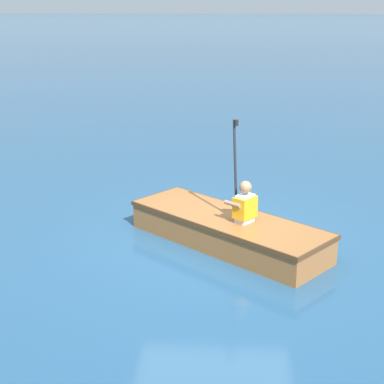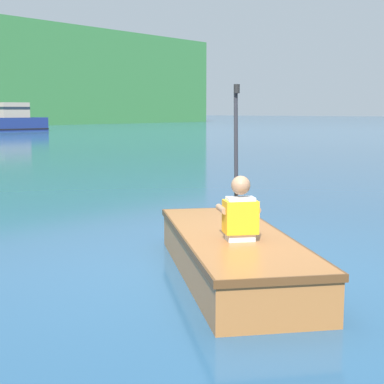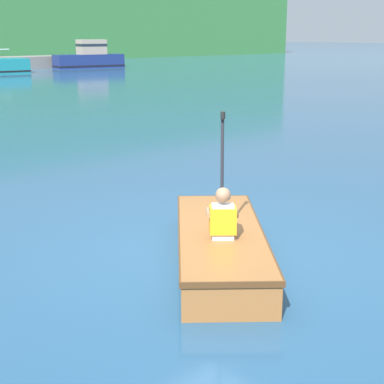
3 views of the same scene
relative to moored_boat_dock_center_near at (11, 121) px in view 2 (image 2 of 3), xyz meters
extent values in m
plane|color=navy|center=(-20.44, -35.79, -0.79)|extent=(300.00, 300.00, 0.00)
cube|color=navy|center=(-0.07, 0.01, -0.27)|extent=(5.56, 2.40, 1.04)
cube|color=black|center=(-0.07, 0.01, -0.61)|extent=(5.61, 2.45, 0.10)
cube|color=gray|center=(0.20, -0.03, 0.81)|extent=(2.24, 1.59, 1.12)
cube|color=#19232D|center=(0.20, -0.03, 0.95)|extent=(2.26, 1.61, 0.20)
cube|color=#935B2D|center=(-20.45, -35.97, -0.58)|extent=(2.59, 2.85, 0.41)
cube|color=#513219|center=(-20.45, -35.97, -0.40)|extent=(2.65, 2.91, 0.06)
cube|color=#513219|center=(-20.45, -35.97, -0.41)|extent=(2.20, 2.43, 0.02)
cone|color=#935B2D|center=(-19.55, -34.89, -0.56)|extent=(0.46, 0.46, 0.37)
cube|color=#935B2D|center=(-20.59, -36.14, -0.42)|extent=(0.79, 0.69, 0.03)
cube|color=silver|center=(-20.63, -36.19, -0.18)|extent=(0.29, 0.28, 0.39)
cube|color=orange|center=(-20.63, -36.19, -0.16)|extent=(0.36, 0.35, 0.29)
sphere|color=#997051|center=(-20.63, -36.19, 0.12)|extent=(0.17, 0.17, 0.17)
cylinder|color=#997051|center=(-20.46, -36.22, -0.10)|extent=(0.21, 0.24, 0.06)
cylinder|color=#997051|center=(-20.69, -36.03, -0.10)|extent=(0.21, 0.24, 0.06)
cylinder|color=#232328|center=(-20.52, -36.06, 0.32)|extent=(0.10, 0.12, 1.36)
cylinder|color=black|center=(-20.52, -36.06, 0.96)|extent=(0.05, 0.05, 0.08)
camera|label=1|loc=(-28.10, -35.99, 2.48)|focal=55.00mm
camera|label=2|loc=(-24.79, -39.20, 0.77)|focal=55.00mm
camera|label=3|loc=(-24.93, -40.59, 1.81)|focal=55.00mm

